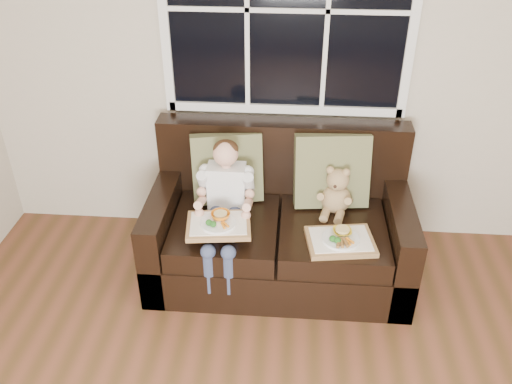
# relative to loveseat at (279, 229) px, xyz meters

# --- Properties ---
(room_walls) EXTENTS (4.52, 5.02, 2.71)m
(room_walls) POSITION_rel_loveseat_xyz_m (0.17, -2.02, 1.28)
(room_walls) COLOR #B8AE99
(room_walls) RESTS_ON ground
(window_back) EXTENTS (1.62, 0.04, 1.37)m
(window_back) POSITION_rel_loveseat_xyz_m (0.00, 0.46, 1.34)
(window_back) COLOR black
(window_back) RESTS_ON room_walls
(loveseat) EXTENTS (1.70, 0.92, 0.96)m
(loveseat) POSITION_rel_loveseat_xyz_m (0.00, 0.00, 0.00)
(loveseat) COLOR black
(loveseat) RESTS_ON ground
(pillow_left) EXTENTS (0.50, 0.31, 0.48)m
(pillow_left) POSITION_rel_loveseat_xyz_m (-0.37, 0.15, 0.38)
(pillow_left) COLOR #65643E
(pillow_left) RESTS_ON loveseat
(pillow_right) EXTENTS (0.51, 0.28, 0.51)m
(pillow_right) POSITION_rel_loveseat_xyz_m (0.33, 0.15, 0.39)
(pillow_right) COLOR #65643E
(pillow_right) RESTS_ON loveseat
(child) EXTENTS (0.35, 0.59, 0.80)m
(child) POSITION_rel_loveseat_xyz_m (-0.35, -0.12, 0.32)
(child) COLOR silver
(child) RESTS_ON loveseat
(teddy_bear) EXTENTS (0.23, 0.28, 0.34)m
(teddy_bear) POSITION_rel_loveseat_xyz_m (0.37, 0.04, 0.28)
(teddy_bear) COLOR #A67F58
(teddy_bear) RESTS_ON loveseat
(tray_left) EXTENTS (0.42, 0.34, 0.09)m
(tray_left) POSITION_rel_loveseat_xyz_m (-0.36, -0.34, 0.26)
(tray_left) COLOR #AF804F
(tray_left) RESTS_ON child
(tray_right) EXTENTS (0.44, 0.36, 0.09)m
(tray_right) POSITION_rel_loveseat_xyz_m (0.38, -0.31, 0.17)
(tray_right) COLOR #AF804F
(tray_right) RESTS_ON loveseat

